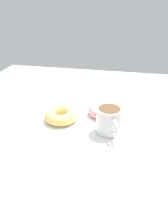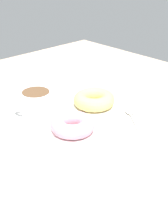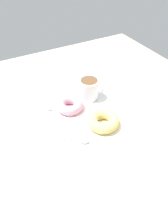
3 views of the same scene
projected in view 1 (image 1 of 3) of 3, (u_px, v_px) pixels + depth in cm
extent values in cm
cube|color=tan|center=(85.00, 124.00, 79.56)|extent=(120.00, 120.00, 2.00)
cube|color=white|center=(84.00, 117.00, 81.41)|extent=(35.72, 35.72, 0.30)
cylinder|color=silver|center=(109.00, 120.00, 70.96)|extent=(8.33, 8.33, 8.40)
cylinder|color=brown|center=(110.00, 109.00, 69.05)|extent=(7.13, 7.13, 0.60)
torus|color=silver|center=(114.00, 128.00, 67.00)|extent=(3.17, 5.47, 5.60)
torus|color=#E5C66B|center=(61.00, 115.00, 78.45)|extent=(12.03, 12.03, 3.95)
torus|color=pink|center=(103.00, 110.00, 81.81)|extent=(11.09, 11.09, 3.78)
ellipsoid|color=#B7B2A8|center=(59.00, 105.00, 88.64)|extent=(4.11, 4.31, 0.90)
cylinder|color=#B7B2A8|center=(70.00, 102.00, 91.81)|extent=(6.07, 7.48, 0.56)
cube|color=white|center=(114.00, 104.00, 88.54)|extent=(1.87, 1.87, 1.87)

